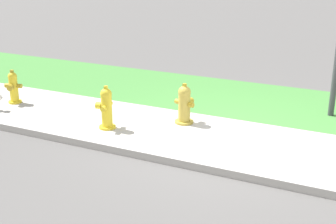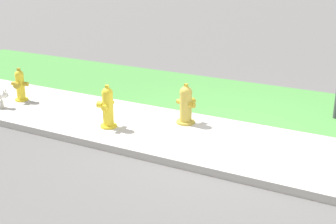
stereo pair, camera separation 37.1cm
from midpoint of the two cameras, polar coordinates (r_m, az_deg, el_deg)
name	(u,v)px [view 2 (the right image)]	position (r m, az deg, el deg)	size (l,w,h in m)	color
ground_plane	(225,143)	(7.76, 8.37, -3.74)	(120.00, 120.00, 0.00)	#5B5956
sidewalk_pavement	(225,142)	(7.75, 8.37, -3.70)	(18.00, 2.12, 0.01)	#BCB7AD
grass_verge	(269,103)	(9.89, 13.21, 1.09)	(18.00, 2.64, 0.01)	#47893D
street_curb	(196,166)	(6.76, 4.98, -6.62)	(18.00, 0.16, 0.12)	#BCB7AD
fire_hydrant_far_end	(186,105)	(8.40, 3.47, 0.89)	(0.41, 0.39, 0.75)	gold
fire_hydrant_at_driveway	(20,85)	(10.09, -16.59, 3.12)	(0.36, 0.33, 0.70)	yellow
fire_hydrant_mid_block	(108,107)	(8.24, -6.10, 0.57)	(0.35, 0.38, 0.78)	yellow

